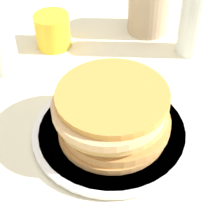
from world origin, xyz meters
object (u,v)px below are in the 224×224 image
plate (112,131)px  pancake_stack (112,113)px  juice_glass (53,31)px  water_bottle_mid (195,14)px  cream_jug (149,6)px

plate → pancake_stack: size_ratio=1.40×
plate → juice_glass: (-0.31, 0.02, 0.03)m
pancake_stack → juice_glass: pancake_stack is taller
pancake_stack → water_bottle_mid: size_ratio=1.00×
water_bottle_mid → juice_glass: bearing=-124.1°
pancake_stack → cream_jug: size_ratio=1.36×
plate → water_bottle_mid: water_bottle_mid is taller
plate → water_bottle_mid: (-0.13, 0.28, 0.09)m
water_bottle_mid → cream_jug: bearing=-165.7°
juice_glass → cream_jug: size_ratio=0.54×
plate → cream_jug: bearing=136.1°
juice_glass → cream_jug: (0.05, 0.22, 0.03)m
cream_jug → water_bottle_mid: water_bottle_mid is taller
cream_jug → water_bottle_mid: size_ratio=0.74×
plate → pancake_stack: 0.05m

